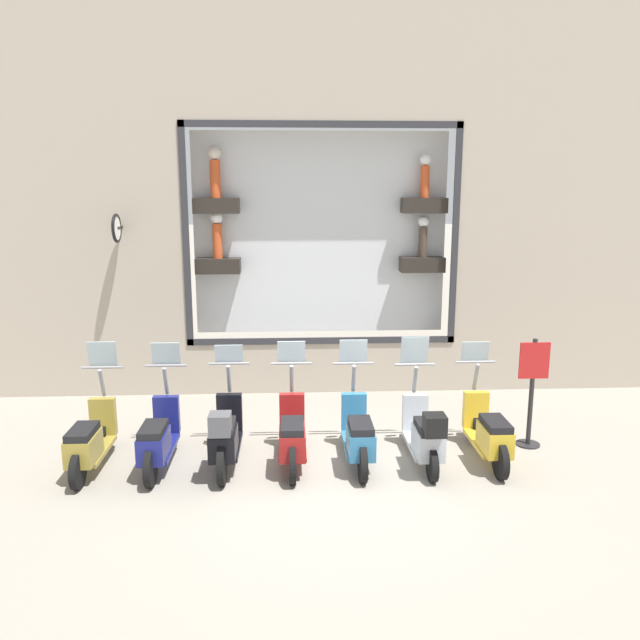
{
  "coord_description": "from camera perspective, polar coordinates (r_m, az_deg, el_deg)",
  "views": [
    {
      "loc": [
        -7.98,
        0.59,
        3.84
      ],
      "look_at": [
        1.67,
        0.12,
        1.79
      ],
      "focal_mm": 35.0,
      "sensor_mm": 36.0,
      "label": 1
    }
  ],
  "objects": [
    {
      "name": "scooter_navy_5",
      "position": [
        9.07,
        -14.58,
        -10.46
      ],
      "size": [
        1.8,
        0.61,
        1.61
      ],
      "color": "black",
      "rests_on": "ground_plane"
    },
    {
      "name": "shop_sign_post",
      "position": [
        9.89,
        18.81,
        -5.98
      ],
      "size": [
        0.36,
        0.45,
        1.67
      ],
      "color": "#232326",
      "rests_on": "ground_plane"
    },
    {
      "name": "scooter_red_3",
      "position": [
        8.88,
        -2.55,
        -10.53
      ],
      "size": [
        1.81,
        0.6,
        1.61
      ],
      "color": "black",
      "rests_on": "ground_plane"
    },
    {
      "name": "scooter_olive_6",
      "position": [
        9.31,
        -20.28,
        -10.3
      ],
      "size": [
        1.8,
        0.61,
        1.64
      ],
      "color": "black",
      "rests_on": "ground_plane"
    },
    {
      "name": "building_facade",
      "position": [
        11.6,
        0.11,
        10.92
      ],
      "size": [
        1.17,
        36.0,
        7.16
      ],
      "color": "#ADA08E",
      "rests_on": "ground_plane"
    },
    {
      "name": "scooter_silver_1",
      "position": [
        9.01,
        9.56,
        -10.24
      ],
      "size": [
        1.79,
        0.6,
        1.66
      ],
      "color": "black",
      "rests_on": "ground_plane"
    },
    {
      "name": "ground_plane",
      "position": [
        8.88,
        1.33,
        -13.64
      ],
      "size": [
        120.0,
        120.0,
        0.0
      ],
      "primitive_type": "plane",
      "color": "gray"
    },
    {
      "name": "scooter_yellow_0",
      "position": [
        9.31,
        15.15,
        -9.93
      ],
      "size": [
        1.8,
        0.61,
        1.57
      ],
      "color": "black",
      "rests_on": "ground_plane"
    },
    {
      "name": "scooter_black_4",
      "position": [
        8.86,
        -8.68,
        -10.4
      ],
      "size": [
        1.81,
        0.6,
        1.56
      ],
      "color": "black",
      "rests_on": "ground_plane"
    },
    {
      "name": "scooter_teal_2",
      "position": [
        8.93,
        3.52,
        -10.45
      ],
      "size": [
        1.8,
        0.6,
        1.62
      ],
      "color": "black",
      "rests_on": "ground_plane"
    }
  ]
}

